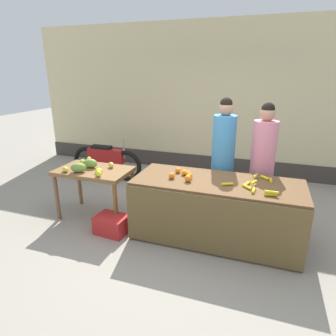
{
  "coord_description": "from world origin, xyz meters",
  "views": [
    {
      "loc": [
        0.96,
        -3.5,
        2.18
      ],
      "look_at": [
        -0.29,
        0.15,
        0.87
      ],
      "focal_mm": 30.67,
      "sensor_mm": 36.0,
      "label": 1
    }
  ],
  "objects_px": {
    "vendor_woman_pink_shirt": "(262,164)",
    "parked_motorcycle": "(106,160)",
    "produce_sack": "(161,190)",
    "produce_crate": "(112,224)",
    "vendor_woman_blue_shirt": "(223,159)"
  },
  "relations": [
    {
      "from": "vendor_woman_pink_shirt",
      "to": "produce_crate",
      "type": "height_order",
      "value": "vendor_woman_pink_shirt"
    },
    {
      "from": "parked_motorcycle",
      "to": "produce_sack",
      "type": "relative_size",
      "value": 3.2
    },
    {
      "from": "vendor_woman_pink_shirt",
      "to": "produce_sack",
      "type": "distance_m",
      "value": 1.72
    },
    {
      "from": "vendor_woman_blue_shirt",
      "to": "parked_motorcycle",
      "type": "bearing_deg",
      "value": 161.36
    },
    {
      "from": "vendor_woman_pink_shirt",
      "to": "parked_motorcycle",
      "type": "distance_m",
      "value": 3.27
    },
    {
      "from": "produce_crate",
      "to": "vendor_woman_blue_shirt",
      "type": "bearing_deg",
      "value": 38.23
    },
    {
      "from": "parked_motorcycle",
      "to": "produce_crate",
      "type": "xyz_separation_m",
      "value": [
        1.2,
        -1.92,
        -0.27
      ]
    },
    {
      "from": "produce_sack",
      "to": "parked_motorcycle",
      "type": "bearing_deg",
      "value": 152.13
    },
    {
      "from": "parked_motorcycle",
      "to": "produce_sack",
      "type": "distance_m",
      "value": 1.73
    },
    {
      "from": "produce_crate",
      "to": "produce_sack",
      "type": "distance_m",
      "value": 1.17
    },
    {
      "from": "parked_motorcycle",
      "to": "produce_sack",
      "type": "bearing_deg",
      "value": -27.87
    },
    {
      "from": "vendor_woman_blue_shirt",
      "to": "parked_motorcycle",
      "type": "height_order",
      "value": "vendor_woman_blue_shirt"
    },
    {
      "from": "parked_motorcycle",
      "to": "vendor_woman_pink_shirt",
      "type": "bearing_deg",
      "value": -15.28
    },
    {
      "from": "vendor_woman_pink_shirt",
      "to": "parked_motorcycle",
      "type": "relative_size",
      "value": 1.11
    },
    {
      "from": "vendor_woman_pink_shirt",
      "to": "parked_motorcycle",
      "type": "bearing_deg",
      "value": 164.72
    }
  ]
}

